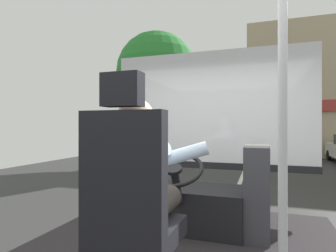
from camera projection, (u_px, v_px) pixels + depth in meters
ground at (244, 172)px, 10.27m from camera, size 18.00×44.00×0.06m
driver_seat at (131, 208)px, 1.56m from camera, size 0.48×0.48×1.29m
bus_driver at (139, 177)px, 1.67m from camera, size 0.78×0.56×0.74m
steering_console at (187, 206)px, 2.72m from camera, size 1.10×0.95×0.76m
handrail_pole at (283, 122)px, 1.33m from camera, size 0.04×0.04×2.05m
fare_box at (257, 193)px, 2.41m from camera, size 0.22×0.21×0.84m
windshield_panel at (210, 123)px, 3.47m from camera, size 2.50×0.08×1.48m
street_tree at (157, 72)px, 11.76m from camera, size 3.38×3.38×5.67m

